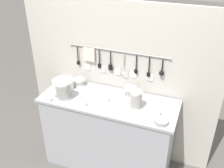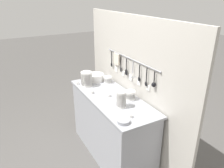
# 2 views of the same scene
# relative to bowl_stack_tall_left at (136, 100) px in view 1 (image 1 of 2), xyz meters

# --- Properties ---
(ground_plane) EXTENTS (20.00, 20.00, 0.00)m
(ground_plane) POSITION_rel_bowl_stack_tall_left_xyz_m (-0.32, 0.04, -1.04)
(ground_plane) COLOR #514F4C
(counter) EXTENTS (1.52, 0.58, 0.93)m
(counter) POSITION_rel_bowl_stack_tall_left_xyz_m (-0.32, 0.04, -0.57)
(counter) COLOR #9EA0A8
(counter) RESTS_ON ground
(back_wall) EXTENTS (2.32, 0.11, 1.95)m
(back_wall) POSITION_rel_bowl_stack_tall_left_xyz_m (-0.32, 0.36, -0.06)
(back_wall) COLOR #BCB7AD
(back_wall) RESTS_ON ground
(bowl_stack_tall_left) EXTENTS (0.12, 0.12, 0.20)m
(bowl_stack_tall_left) POSITION_rel_bowl_stack_tall_left_xyz_m (0.00, 0.00, 0.00)
(bowl_stack_tall_left) COLOR white
(bowl_stack_tall_left) RESTS_ON counter
(bowl_stack_wide_centre) EXTENTS (0.12, 0.12, 0.09)m
(bowl_stack_wide_centre) POSITION_rel_bowl_stack_tall_left_xyz_m (-0.76, 0.22, -0.06)
(bowl_stack_wide_centre) COLOR white
(bowl_stack_wide_centre) RESTS_ON counter
(bowl_stack_back_corner) EXTENTS (0.13, 0.13, 0.12)m
(bowl_stack_back_corner) POSITION_rel_bowl_stack_tall_left_xyz_m (-0.12, 0.20, -0.04)
(bowl_stack_back_corner) COLOR white
(bowl_stack_back_corner) RESTS_ON counter
(bowl_stack_nested_right) EXTENTS (0.16, 0.16, 0.21)m
(bowl_stack_nested_right) POSITION_rel_bowl_stack_tall_left_xyz_m (-0.79, -0.11, 0.00)
(bowl_stack_nested_right) COLOR white
(bowl_stack_nested_right) RESTS_ON counter
(plate_stack) EXTENTS (0.25, 0.25, 0.11)m
(plate_stack) POSITION_rel_bowl_stack_tall_left_xyz_m (-0.91, 0.09, -0.05)
(plate_stack) COLOR white
(plate_stack) RESTS_ON counter
(steel_mixing_bowl) EXTENTS (0.13, 0.13, 0.03)m
(steel_mixing_bowl) POSITION_rel_bowl_stack_tall_left_xyz_m (0.30, -0.15, -0.08)
(steel_mixing_bowl) COLOR #93969E
(steel_mixing_bowl) RESTS_ON counter
(cup_by_caddy) EXTENTS (0.04, 0.04, 0.04)m
(cup_by_caddy) POSITION_rel_bowl_stack_tall_left_xyz_m (0.25, -0.03, -0.08)
(cup_by_caddy) COLOR white
(cup_by_caddy) RESTS_ON counter
(cup_back_left) EXTENTS (0.04, 0.04, 0.04)m
(cup_back_left) POSITION_rel_bowl_stack_tall_left_xyz_m (-0.91, -0.12, -0.08)
(cup_back_left) COLOR white
(cup_back_left) RESTS_ON counter
(cup_edge_far) EXTENTS (0.04, 0.04, 0.04)m
(cup_edge_far) POSITION_rel_bowl_stack_tall_left_xyz_m (-0.32, 0.01, -0.08)
(cup_edge_far) COLOR white
(cup_edge_far) RESTS_ON counter
(cup_front_left) EXTENTS (0.04, 0.04, 0.04)m
(cup_front_left) POSITION_rel_bowl_stack_tall_left_xyz_m (-0.52, -0.15, -0.08)
(cup_front_left) COLOR white
(cup_front_left) RESTS_ON counter
(cup_mid_row) EXTENTS (0.04, 0.04, 0.04)m
(cup_mid_row) POSITION_rel_bowl_stack_tall_left_xyz_m (-0.91, -0.21, -0.08)
(cup_mid_row) COLOR white
(cup_mid_row) RESTS_ON counter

